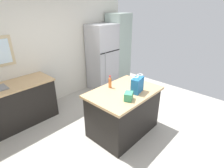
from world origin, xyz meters
TOP-DOWN VIEW (x-y plane):
  - ground at (0.00, 0.00)m, footprint 5.80×5.80m
  - back_wall at (-0.02, 2.29)m, footprint 4.84×0.13m
  - kitchen_island at (0.15, 0.10)m, footprint 1.34×0.92m
  - refrigerator at (1.37, 1.90)m, footprint 0.78×0.66m
  - tall_cabinet at (2.06, 1.90)m, footprint 0.58×0.59m
  - sink_counter at (-1.22, 1.89)m, footprint 1.63×0.68m
  - shopping_bag at (0.28, -0.10)m, footprint 0.30×0.20m
  - small_box at (-0.06, -0.17)m, footprint 0.22×0.20m
  - bottle at (0.08, 0.39)m, footprint 0.06×0.06m

SIDE VIEW (x-z plane):
  - ground at x=0.00m, z-range 0.00..0.00m
  - kitchen_island at x=0.15m, z-range 0.00..0.90m
  - sink_counter at x=-1.22m, z-range -0.08..1.00m
  - refrigerator at x=1.37m, z-range 0.00..1.87m
  - small_box at x=-0.06m, z-range 0.90..1.03m
  - bottle at x=0.08m, z-range 0.88..1.13m
  - shopping_bag at x=0.28m, z-range 0.88..1.20m
  - tall_cabinet at x=2.06m, z-range 0.00..2.12m
  - back_wall at x=-0.02m, z-range 0.00..2.57m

